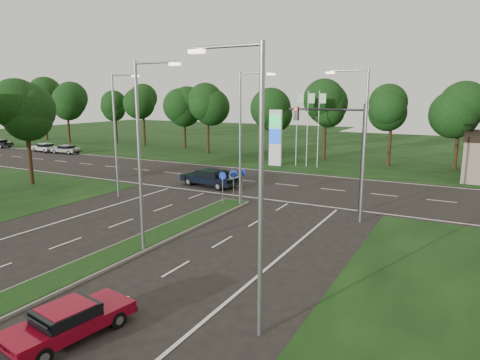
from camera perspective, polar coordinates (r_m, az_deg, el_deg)
The scene contains 18 objects.
ground at distance 18.61m, azimuth -27.18°, elevation -13.85°, with size 160.00×160.00×0.00m, color black.
verge_far at distance 66.23m, azimuth 15.57°, elevation 4.31°, with size 160.00×50.00×0.02m, color black.
cross_road at distance 36.95m, azimuth 4.79°, elevation -0.52°, with size 160.00×12.00×0.02m, color black.
median_kerb at distance 20.86m, azimuth -18.05°, elevation -10.24°, with size 2.00×26.00×0.12m, color slate.
streetlight_median_near at distance 20.37m, azimuth -12.90°, elevation 4.12°, with size 2.53×0.22×9.00m.
streetlight_median_far at distance 28.63m, azimuth 0.38°, elevation 6.38°, with size 2.53×0.22×9.00m.
streetlight_left_far at distance 32.51m, azimuth -16.09°, elevation 6.52°, with size 2.53×0.22×9.00m.
streetlight_right_far at distance 25.94m, azimuth 15.87°, elevation 5.45°, with size 2.53×0.22×9.00m.
streetlight_right_near at distance 12.74m, azimuth 2.01°, elevation 0.28°, with size 2.53×0.22×9.00m.
traffic_signal at distance 28.29m, azimuth 13.52°, elevation 5.14°, with size 5.10×0.42×7.00m.
median_signs at distance 29.92m, azimuth -0.97°, elevation 0.07°, with size 1.16×1.76×2.38m.
gas_pylon at distance 46.19m, azimuth 5.02°, elevation 5.83°, with size 5.80×1.26×8.00m.
tree_left_far at distance 39.70m, azimuth -26.35°, elevation 8.07°, with size 5.20×5.20×8.86m.
treeline_far at distance 51.18m, azimuth 12.27°, elevation 10.22°, with size 6.00×6.00×9.90m.
red_sedan at distance 15.04m, azimuth -21.89°, elevation -17.00°, with size 2.23×4.18×1.09m.
navy_sedan at distance 35.78m, azimuth -3.90°, elevation 0.32°, with size 5.30×2.79×1.39m.
far_car_a at distance 60.48m, azimuth -22.19°, elevation 3.83°, with size 3.94×1.98×1.10m.
far_car_b at distance 63.45m, azimuth -24.57°, elevation 3.97°, with size 4.14×2.26×1.13m.
Camera 1 is at (14.31, -9.23, 7.49)m, focal length 32.00 mm.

